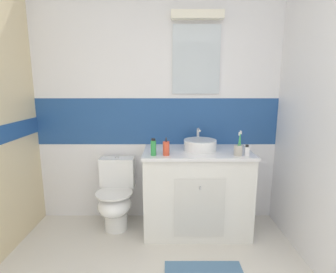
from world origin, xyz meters
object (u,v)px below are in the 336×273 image
(soap_dispenser, at_px, (166,148))
(perfume_flask_small, at_px, (247,150))
(toothbrush_cup, at_px, (238,150))
(deodorant_spray_can, at_px, (153,147))
(sink_basin, at_px, (200,144))
(toilet, at_px, (116,196))

(soap_dispenser, xyz_separation_m, perfume_flask_small, (0.74, -0.00, -0.02))
(toothbrush_cup, height_order, soap_dispenser, toothbrush_cup)
(toothbrush_cup, bearing_deg, deodorant_spray_can, 179.87)
(soap_dispenser, bearing_deg, deodorant_spray_can, -177.97)
(soap_dispenser, height_order, deodorant_spray_can, soap_dispenser)
(deodorant_spray_can, distance_m, perfume_flask_small, 0.86)
(perfume_flask_small, bearing_deg, toothbrush_cup, -177.33)
(sink_basin, relative_size, soap_dispenser, 2.16)
(toilet, height_order, soap_dispenser, soap_dispenser)
(sink_basin, bearing_deg, deodorant_spray_can, -155.92)
(perfume_flask_small, bearing_deg, deodorant_spray_can, -179.87)
(deodorant_spray_can, bearing_deg, toilet, 151.62)
(toilet, relative_size, toothbrush_cup, 3.18)
(deodorant_spray_can, bearing_deg, sink_basin, 24.08)
(soap_dispenser, xyz_separation_m, deodorant_spray_can, (-0.12, -0.00, 0.01))
(toothbrush_cup, bearing_deg, toilet, 169.35)
(sink_basin, relative_size, toilet, 0.50)
(toothbrush_cup, height_order, deodorant_spray_can, toothbrush_cup)
(deodorant_spray_can, bearing_deg, soap_dispenser, 2.03)
(deodorant_spray_can, bearing_deg, toothbrush_cup, -0.13)
(deodorant_spray_can, relative_size, perfume_flask_small, 1.59)
(soap_dispenser, distance_m, deodorant_spray_can, 0.12)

